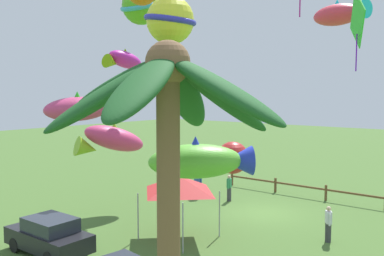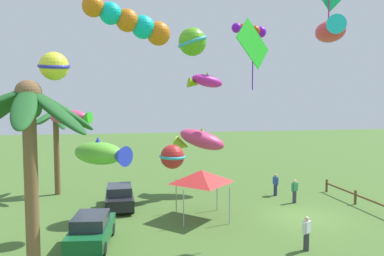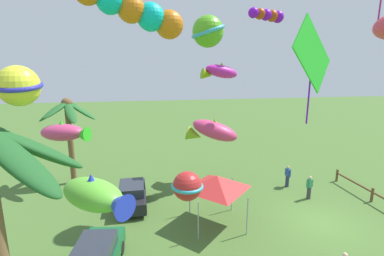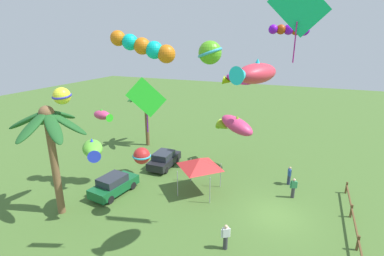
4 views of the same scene
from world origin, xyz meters
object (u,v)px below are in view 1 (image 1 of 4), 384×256
Objects in this scene: kite_fish_2 at (202,161)px; kite_diamond_9 at (357,21)px; spectator_0 at (198,185)px; kite_ball_8 at (233,158)px; kite_fish_0 at (111,140)px; kite_ball_4 at (141,5)px; kite_fish_11 at (340,14)px; kite_ball_7 at (170,20)px; kite_fish_10 at (123,60)px; kite_fish_3 at (82,109)px; kite_tube_1 at (156,0)px; spectator_2 at (229,188)px; spectator_1 at (328,224)px; festival_tent at (179,184)px; palm_tree_0 at (167,124)px; parked_car_0 at (49,235)px.

kite_fish_2 is 7.28m from kite_diamond_9.
kite_ball_8 is (-8.26, 8.73, 3.55)m from spectator_0.
kite_fish_0 is 1.96× the size of kite_ball_4.
kite_fish_11 is (2.21, -4.51, 1.11)m from kite_diamond_9.
kite_ball_7 is 13.74m from kite_fish_10.
kite_tube_1 is at bearing -54.77° from kite_fish_3.
spectator_2 is at bearing -16.61° from kite_fish_11.
kite_fish_10 is (10.55, 2.28, 7.48)m from spectator_1.
festival_tent is at bearing -45.08° from kite_fish_2.
kite_ball_8 is at bearing 161.21° from kite_ball_4.
kite_ball_7 is at bearing 178.26° from kite_fish_3.
palm_tree_0 is at bearing 143.85° from kite_fish_0.
kite_ball_4 is at bearing -34.91° from kite_fish_2.
kite_tube_1 is at bearing -42.40° from kite_fish_2.
kite_tube_1 is at bearing 20.86° from spectator_2.
kite_fish_2 is at bearing -68.05° from palm_tree_0.
kite_ball_8 is (-6.22, 9.19, 3.55)m from spectator_2.
festival_tent is 9.90m from kite_diamond_9.
parked_car_0 is at bearing 48.83° from kite_fish_11.
spectator_1 is 12.26m from kite_fish_3.
spectator_0 is 0.72× the size of kite_fish_3.
kite_fish_2 is (-11.58, 10.58, -7.49)m from kite_tube_1.
kite_fish_10 is (1.21, 4.98, 7.48)m from spectator_0.
parked_car_0 is at bearing 94.98° from spectator_0.
kite_fish_10 is (11.46, -9.25, 2.38)m from palm_tree_0.
kite_ball_7 reaches higher than spectator_2.
kite_diamond_9 reaches higher than kite_fish_2.
parked_car_0 is at bearing 25.22° from kite_diamond_9.
kite_ball_4 is at bearing -18.79° from kite_ball_8.
palm_tree_0 is 14.92m from kite_fish_10.
spectator_0 is 1.00× the size of spectator_2.
kite_ball_7 is at bearing 118.69° from spectator_2.
festival_tent is 1.30× the size of kite_ball_4.
spectator_0 is at bearing -10.36° from kite_fish_11.
kite_fish_10 is (10.47, -6.80, 3.55)m from kite_fish_2.
parked_car_0 is 2.33× the size of kite_ball_8.
festival_tent is at bearing -50.96° from palm_tree_0.
spectator_2 is 11.65m from kite_ball_8.
kite_diamond_9 is 0.94× the size of kite_fish_10.
kite_ball_7 is at bearing 106.30° from kite_ball_8.
kite_diamond_9 reaches higher than spectator_2.
kite_fish_11 reaches higher than spectator_1.
kite_ball_7 is 0.75× the size of kite_ball_8.
kite_fish_3 is at bearing 131.78° from kite_fish_10.
spectator_1 is 0.72× the size of kite_ball_4.
spectator_2 is at bearing -120.80° from kite_fish_10.
kite_ball_7 is at bearing 142.10° from kite_fish_10.
kite_tube_1 reaches higher than kite_fish_3.
parked_car_0 is 1.28× the size of kite_tube_1.
kite_ball_8 is (-10.58, 7.53, -7.88)m from kite_tube_1.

